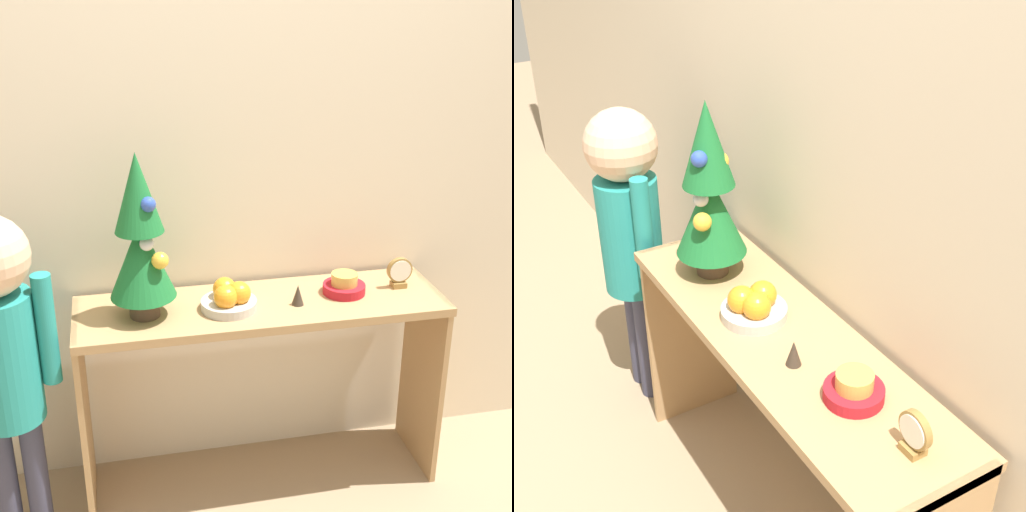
% 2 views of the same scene
% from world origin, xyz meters
% --- Properties ---
extents(back_wall, '(7.00, 0.05, 2.50)m').
position_xyz_m(back_wall, '(0.00, 0.41, 1.25)').
color(back_wall, beige).
rests_on(back_wall, ground_plane).
extents(console_table, '(1.27, 0.37, 0.74)m').
position_xyz_m(console_table, '(0.00, 0.18, 0.57)').
color(console_table, tan).
rests_on(console_table, ground_plane).
extents(mini_tree, '(0.22, 0.22, 0.55)m').
position_xyz_m(mini_tree, '(-0.40, 0.17, 1.01)').
color(mini_tree, '#4C3828').
rests_on(mini_tree, console_table).
extents(fruit_bowl, '(0.19, 0.19, 0.10)m').
position_xyz_m(fruit_bowl, '(-0.12, 0.16, 0.78)').
color(fruit_bowl, '#B7B2A8').
rests_on(fruit_bowl, console_table).
extents(singing_bowl, '(0.15, 0.15, 0.07)m').
position_xyz_m(singing_bowl, '(0.30, 0.20, 0.76)').
color(singing_bowl, '#AD1923').
rests_on(singing_bowl, console_table).
extents(desk_clock, '(0.09, 0.04, 0.11)m').
position_xyz_m(desk_clock, '(0.51, 0.20, 0.79)').
color(desk_clock, olive).
rests_on(desk_clock, console_table).
extents(figurine, '(0.04, 0.04, 0.07)m').
position_xyz_m(figurine, '(0.12, 0.14, 0.77)').
color(figurine, '#382D23').
rests_on(figurine, console_table).
extents(child_figure, '(0.34, 0.25, 1.15)m').
position_xyz_m(child_figure, '(-0.84, 0.06, 0.75)').
color(child_figure, '#38384C').
rests_on(child_figure, ground_plane).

